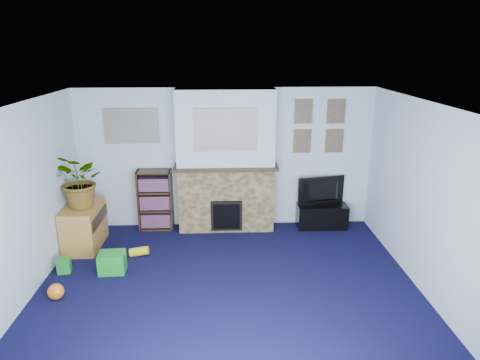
{
  "coord_description": "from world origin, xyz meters",
  "views": [
    {
      "loc": [
        -0.05,
        -4.83,
        3.06
      ],
      "look_at": [
        0.18,
        0.77,
        1.28
      ],
      "focal_mm": 32.0,
      "sensor_mm": 36.0,
      "label": 1
    }
  ],
  "objects_px": {
    "tv_stand": "(322,215)",
    "bookshelf": "(156,201)",
    "television": "(323,192)",
    "sideboard": "(84,226)"
  },
  "relations": [
    {
      "from": "tv_stand",
      "to": "sideboard",
      "type": "relative_size",
      "value": 0.98
    },
    {
      "from": "bookshelf",
      "to": "sideboard",
      "type": "distance_m",
      "value": 1.23
    },
    {
      "from": "television",
      "to": "bookshelf",
      "type": "distance_m",
      "value": 2.88
    },
    {
      "from": "television",
      "to": "sideboard",
      "type": "distance_m",
      "value": 3.96
    },
    {
      "from": "tv_stand",
      "to": "television",
      "type": "distance_m",
      "value": 0.43
    },
    {
      "from": "bookshelf",
      "to": "tv_stand",
      "type": "bearing_deg",
      "value": -1.52
    },
    {
      "from": "tv_stand",
      "to": "television",
      "type": "height_order",
      "value": "television"
    },
    {
      "from": "tv_stand",
      "to": "bookshelf",
      "type": "bearing_deg",
      "value": 178.48
    },
    {
      "from": "television",
      "to": "bookshelf",
      "type": "bearing_deg",
      "value": -13.13
    },
    {
      "from": "tv_stand",
      "to": "sideboard",
      "type": "distance_m",
      "value": 3.95
    }
  ]
}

